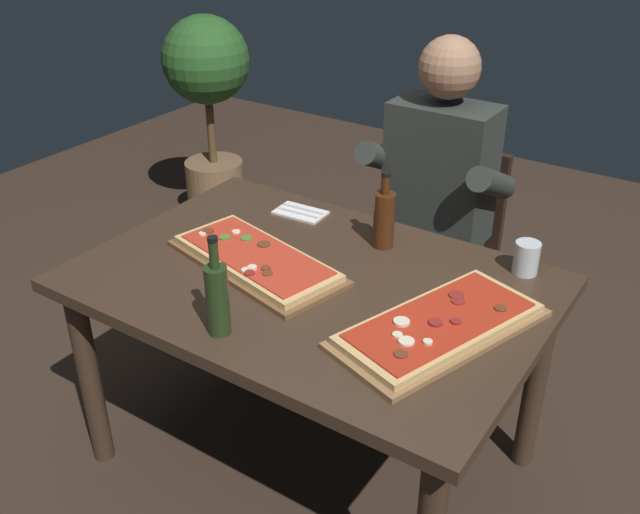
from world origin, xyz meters
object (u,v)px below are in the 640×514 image
dining_table (311,304)px  wine_bottle_dark (384,218)px  diner_chair (441,245)px  pizza_rectangular_front (256,259)px  potted_plant_corner (208,96)px  tumbler_near_camera (526,260)px  seated_diner (433,198)px  pizza_rectangular_left (440,326)px  oil_bottle_amber (217,297)px

dining_table → wine_bottle_dark: wine_bottle_dark is taller
dining_table → diner_chair: diner_chair is taller
pizza_rectangular_front → potted_plant_corner: size_ratio=0.56×
diner_chair → potted_plant_corner: 1.71m
tumbler_near_camera → diner_chair: 0.73m
tumbler_near_camera → diner_chair: (-0.47, 0.46, -0.30)m
tumbler_near_camera → potted_plant_corner: 2.30m
dining_table → wine_bottle_dark: bearing=75.3°
diner_chair → wine_bottle_dark: bearing=-87.3°
pizza_rectangular_front → seated_diner: (0.24, 0.76, -0.02)m
diner_chair → pizza_rectangular_front: bearing=-105.3°
tumbler_near_camera → wine_bottle_dark: bearing=-168.8°
seated_diner → tumbler_near_camera: bearing=-35.9°
dining_table → pizza_rectangular_left: bearing=-5.2°
wine_bottle_dark → oil_bottle_amber: 0.68m
pizza_rectangular_front → pizza_rectangular_left: size_ratio=0.98×
wine_bottle_dark → seated_diner: size_ratio=0.19×
dining_table → pizza_rectangular_front: pizza_rectangular_front is taller
pizza_rectangular_left → potted_plant_corner: (-2.03, 1.36, -0.04)m
oil_bottle_amber → potted_plant_corner: 2.28m
pizza_rectangular_front → pizza_rectangular_left: same height
tumbler_near_camera → seated_diner: bearing=144.1°
seated_diner → potted_plant_corner: size_ratio=1.16×
pizza_rectangular_front → tumbler_near_camera: (0.72, 0.42, 0.03)m
pizza_rectangular_left → wine_bottle_dark: wine_bottle_dark is taller
wine_bottle_dark → diner_chair: size_ratio=0.30×
potted_plant_corner → pizza_rectangular_left: bearing=-33.9°
dining_table → diner_chair: size_ratio=1.61×
pizza_rectangular_left → diner_chair: diner_chair is taller
oil_bottle_amber → diner_chair: bearing=85.4°
dining_table → oil_bottle_amber: bearing=-96.9°
seated_diner → diner_chair: bearing=90.0°
tumbler_near_camera → diner_chair: size_ratio=0.12×
tumbler_near_camera → seated_diner: 0.59m
wine_bottle_dark → diner_chair: 0.66m
wine_bottle_dark → oil_bottle_amber: size_ratio=0.90×
oil_bottle_amber → pizza_rectangular_front: bearing=112.9°
pizza_rectangular_front → oil_bottle_amber: size_ratio=2.24×
diner_chair → oil_bottle_amber: bearing=-94.6°
oil_bottle_amber → potted_plant_corner: potted_plant_corner is taller
seated_diner → wine_bottle_dark: bearing=-86.5°
potted_plant_corner → wine_bottle_dark: bearing=-31.5°
pizza_rectangular_left → tumbler_near_camera: 0.44m
oil_bottle_amber → potted_plant_corner: bearing=132.3°
wine_bottle_dark → seated_diner: (-0.03, 0.43, -0.10)m
diner_chair → potted_plant_corner: bearing=164.2°
pizza_rectangular_left → seated_diner: seated_diner is taller
seated_diner → dining_table: bearing=-94.2°
tumbler_near_camera → pizza_rectangular_left: bearing=-100.6°
pizza_rectangular_left → diner_chair: size_ratio=0.76×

